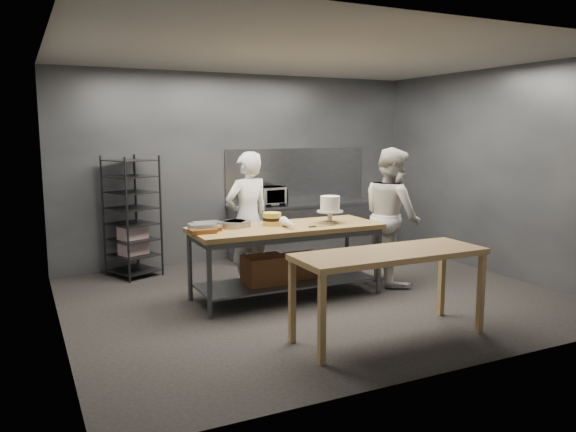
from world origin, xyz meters
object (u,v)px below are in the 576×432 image
Objects in this scene: layer_cake at (272,219)px; chef_right at (392,216)px; near_counter at (390,259)px; speed_rack at (132,218)px; chef_behind at (248,219)px; frosted_cake_stand at (330,206)px; microwave at (268,196)px; work_table at (284,253)px.

chef_right is at bearing -3.17° from layer_cake.
layer_cake is (-0.47, 1.84, 0.19)m from near_counter.
chef_behind is at bearing -41.17° from speed_rack.
frosted_cake_stand is at bearing 102.67° from chef_right.
layer_cake is at bearing 84.11° from chef_behind.
frosted_cake_stand is (-0.05, -2.07, 0.09)m from microwave.
near_counter is 1.14× the size of speed_rack.
chef_right is 3.46× the size of microwave.
frosted_cake_stand is 1.51× the size of layer_cake.
near_counter is 2.56m from chef_behind.
chef_behind is 0.68m from layer_cake.
near_counter is at bearing -78.65° from work_table.
microwave is at bearing 2.10° from speed_rack.
speed_rack is 1.76m from chef_behind.
layer_cake is at bearing 95.81° from chef_right.
chef_behind is 7.91× the size of layer_cake.
speed_rack is at bearing 128.18° from work_table.
layer_cake is (-1.77, 0.10, 0.06)m from chef_right.
frosted_cake_stand is at bearing -12.42° from layer_cake.
speed_rack reaches higher than microwave.
chef_right is 2.23m from microwave.
speed_rack is at bearing 67.61° from chef_right.
chef_right is 5.38× the size of frosted_cake_stand.
speed_rack is at bearing 116.96° from near_counter.
chef_right is at bearing 146.10° from chef_behind.
speed_rack is 3.23× the size of microwave.
speed_rack reaches higher than work_table.
work_table is 6.89× the size of frosted_cake_stand.
chef_right reaches higher than chef_behind.
speed_rack is 2.19m from microwave.
microwave is (0.67, 2.01, 0.48)m from work_table.
speed_rack is 2.93m from frosted_cake_stand.
chef_behind is at bearing 103.74° from work_table.
layer_cake is at bearing 167.58° from frosted_cake_stand.
layer_cake is (-0.74, 0.16, -0.14)m from frosted_cake_stand.
work_table is at bearing 92.49° from chef_behind.
near_counter is 1.07× the size of chef_right.
microwave is at bearing 85.11° from near_counter.
work_table is at bearing -108.45° from microwave.
chef_right is at bearing 3.70° from frosted_cake_stand.
near_counter is at bearing -99.21° from frosted_cake_stand.
work_table is 0.86m from chef_behind.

